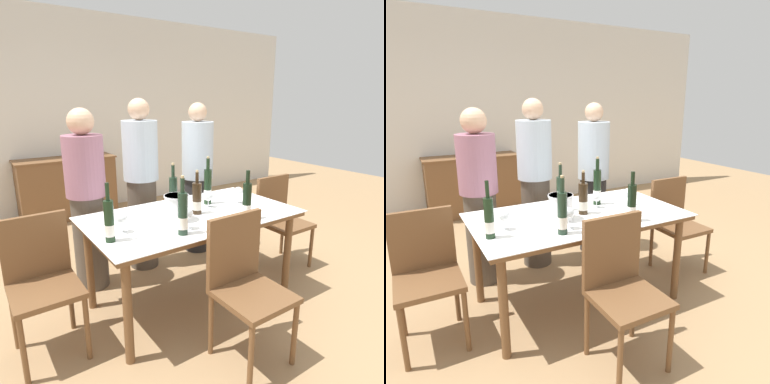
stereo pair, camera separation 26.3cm
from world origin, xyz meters
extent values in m
plane|color=#A37F56|center=(0.00, 0.00, 0.00)|extent=(12.00, 12.00, 0.00)
cube|color=silver|center=(0.00, 2.99, 1.40)|extent=(8.00, 0.10, 2.80)
cube|color=brown|center=(-0.26, 2.70, 0.41)|extent=(1.27, 0.44, 0.83)
cube|color=brown|center=(-0.26, 2.70, 0.84)|extent=(1.31, 0.46, 0.02)
cylinder|color=brown|center=(-0.73, -0.36, 0.36)|extent=(0.06, 0.06, 0.71)
cylinder|color=brown|center=(0.73, -0.36, 0.36)|extent=(0.06, 0.06, 0.71)
cylinder|color=brown|center=(-0.73, 0.36, 0.36)|extent=(0.06, 0.06, 0.71)
cylinder|color=brown|center=(0.73, 0.36, 0.36)|extent=(0.06, 0.06, 0.71)
cube|color=brown|center=(0.00, 0.00, 0.73)|extent=(1.61, 0.89, 0.04)
cube|color=white|center=(0.00, 0.00, 0.75)|extent=(1.64, 0.92, 0.01)
cylinder|color=white|center=(-0.17, -0.05, 0.85)|extent=(0.18, 0.18, 0.19)
cylinder|color=white|center=(-0.17, -0.05, 0.94)|extent=(0.19, 0.19, 0.01)
cylinder|color=black|center=(-0.73, -0.15, 0.89)|extent=(0.06, 0.06, 0.27)
cylinder|color=white|center=(-0.73, -0.15, 0.83)|extent=(0.06, 0.06, 0.08)
cylinder|color=black|center=(-0.73, -0.15, 1.08)|extent=(0.02, 0.02, 0.11)
cylinder|color=black|center=(0.27, 0.15, 0.91)|extent=(0.06, 0.06, 0.30)
cylinder|color=white|center=(0.27, 0.15, 0.84)|extent=(0.07, 0.07, 0.08)
cylinder|color=black|center=(0.27, 0.15, 1.10)|extent=(0.03, 0.03, 0.10)
cylinder|color=tan|center=(0.27, 0.15, 1.16)|extent=(0.02, 0.02, 0.02)
cylinder|color=#1E3323|center=(-0.08, 0.15, 0.90)|extent=(0.07, 0.07, 0.28)
cylinder|color=white|center=(-0.08, 0.15, 0.83)|extent=(0.07, 0.07, 0.08)
cylinder|color=#1E3323|center=(-0.08, 0.15, 1.08)|extent=(0.03, 0.03, 0.10)
cylinder|color=tan|center=(-0.08, 0.15, 1.14)|extent=(0.02, 0.02, 0.02)
cylinder|color=#332314|center=(0.04, -0.01, 0.88)|extent=(0.07, 0.07, 0.25)
cylinder|color=silver|center=(0.04, -0.01, 0.83)|extent=(0.07, 0.07, 0.07)
cylinder|color=#332314|center=(0.04, -0.01, 1.05)|extent=(0.03, 0.03, 0.09)
cylinder|color=tan|center=(0.04, -0.01, 1.10)|extent=(0.02, 0.02, 0.02)
cylinder|color=black|center=(0.27, -0.33, 0.90)|extent=(0.07, 0.07, 0.28)
cylinder|color=white|center=(0.27, -0.33, 0.83)|extent=(0.07, 0.07, 0.08)
cylinder|color=black|center=(0.27, -0.33, 1.08)|extent=(0.03, 0.03, 0.10)
cylinder|color=#1E3323|center=(-0.28, -0.30, 0.90)|extent=(0.07, 0.07, 0.29)
cylinder|color=silver|center=(-0.28, -0.30, 0.84)|extent=(0.07, 0.07, 0.08)
cylinder|color=#1E3323|center=(-0.28, -0.30, 1.09)|extent=(0.03, 0.03, 0.10)
cylinder|color=tan|center=(-0.28, -0.30, 1.15)|extent=(0.02, 0.02, 0.02)
cylinder|color=white|center=(0.21, 0.07, 0.76)|extent=(0.06, 0.06, 0.00)
cylinder|color=white|center=(0.21, 0.07, 0.79)|extent=(0.01, 0.01, 0.06)
sphere|color=white|center=(0.21, 0.07, 0.85)|extent=(0.08, 0.08, 0.08)
cylinder|color=white|center=(-0.60, -0.05, 0.76)|extent=(0.06, 0.06, 0.00)
cylinder|color=white|center=(-0.60, -0.05, 0.80)|extent=(0.01, 0.01, 0.07)
sphere|color=white|center=(-0.60, -0.05, 0.86)|extent=(0.08, 0.08, 0.08)
cylinder|color=white|center=(0.49, 0.02, 0.76)|extent=(0.08, 0.08, 0.00)
cylinder|color=white|center=(0.49, 0.02, 0.80)|extent=(0.01, 0.01, 0.07)
sphere|color=white|center=(0.49, 0.02, 0.86)|extent=(0.08, 0.08, 0.08)
cylinder|color=white|center=(-0.20, -0.25, 0.76)|extent=(0.07, 0.07, 0.00)
cylinder|color=white|center=(-0.20, -0.25, 0.80)|extent=(0.01, 0.01, 0.08)
sphere|color=white|center=(-0.20, -0.25, 0.87)|extent=(0.08, 0.08, 0.08)
cylinder|color=brown|center=(-1.30, -0.18, 0.22)|extent=(0.03, 0.03, 0.45)
cylinder|color=brown|center=(-0.93, -0.18, 0.22)|extent=(0.03, 0.03, 0.45)
cylinder|color=brown|center=(-1.30, 0.18, 0.22)|extent=(0.03, 0.03, 0.45)
cylinder|color=brown|center=(-0.93, 0.18, 0.22)|extent=(0.03, 0.03, 0.45)
cube|color=brown|center=(-1.12, 0.00, 0.46)|extent=(0.42, 0.42, 0.04)
cube|color=brown|center=(-1.12, 0.19, 0.70)|extent=(0.42, 0.04, 0.43)
cylinder|color=brown|center=(-0.25, -0.96, 0.22)|extent=(0.03, 0.03, 0.44)
cylinder|color=brown|center=(0.12, -0.96, 0.22)|extent=(0.03, 0.03, 0.44)
cylinder|color=brown|center=(-0.25, -0.59, 0.22)|extent=(0.03, 0.03, 0.44)
cylinder|color=brown|center=(0.12, -0.59, 0.22)|extent=(0.03, 0.03, 0.44)
cube|color=brown|center=(-0.07, -0.77, 0.46)|extent=(0.42, 0.42, 0.04)
cube|color=brown|center=(-0.07, -0.58, 0.70)|extent=(0.42, 0.04, 0.46)
cylinder|color=brown|center=(0.93, -0.18, 0.21)|extent=(0.03, 0.03, 0.42)
cylinder|color=brown|center=(1.30, -0.18, 0.21)|extent=(0.03, 0.03, 0.42)
cylinder|color=brown|center=(0.93, 0.18, 0.21)|extent=(0.03, 0.03, 0.42)
cylinder|color=brown|center=(1.30, 0.18, 0.21)|extent=(0.03, 0.03, 0.42)
cube|color=brown|center=(1.12, 0.00, 0.44)|extent=(0.42, 0.42, 0.04)
cube|color=brown|center=(1.12, 0.19, 0.67)|extent=(0.42, 0.04, 0.43)
cylinder|color=#51473D|center=(-0.60, 0.70, 0.42)|extent=(0.28, 0.28, 0.84)
cylinder|color=#9E667A|center=(-0.60, 0.70, 1.09)|extent=(0.33, 0.33, 0.51)
sphere|color=#DBAD89|center=(-0.60, 0.70, 1.46)|extent=(0.22, 0.22, 0.22)
cylinder|color=#51473D|center=(-0.04, 0.79, 0.44)|extent=(0.28, 0.28, 0.89)
cylinder|color=silver|center=(-0.04, 0.79, 1.16)|extent=(0.33, 0.33, 0.55)
sphere|color=#DBAD89|center=(-0.04, 0.79, 1.54)|extent=(0.20, 0.20, 0.20)
cylinder|color=#262628|center=(0.62, 0.81, 0.41)|extent=(0.28, 0.28, 0.81)
cylinder|color=silver|center=(0.62, 0.81, 1.11)|extent=(0.33, 0.33, 0.59)
sphere|color=#DBAD89|center=(0.62, 0.81, 1.50)|extent=(0.19, 0.19, 0.19)
camera|label=1|loc=(-1.43, -2.10, 1.63)|focal=32.00mm
camera|label=2|loc=(-1.21, -2.23, 1.63)|focal=32.00mm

